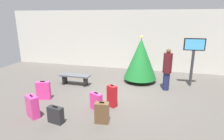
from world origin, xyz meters
TOP-DOWN VIEW (x-y plane):
  - ground_plane at (0.00, 0.00)m, footprint 16.00×16.00m
  - back_wall at (0.00, 4.13)m, footprint 16.00×0.20m
  - holiday_tree at (0.53, 1.91)m, footprint 1.56×1.56m
  - flight_info_kiosk at (2.82, 1.92)m, footprint 0.89×0.15m
  - waiting_bench at (-2.30, 0.69)m, footprint 1.40×0.44m
  - traveller_0 at (1.73, 1.11)m, footprint 0.46×0.46m
  - suitcase_0 at (-0.13, -2.09)m, footprint 0.44×0.28m
  - suitcase_1 at (-2.32, -2.31)m, footprint 0.53×0.45m
  - suitcase_2 at (-0.11, -0.99)m, footprint 0.38×0.34m
  - suitcase_3 at (-0.57, -1.35)m, footprint 0.47×0.34m
  - suitcase_4 at (-1.45, -2.44)m, footprint 0.51×0.29m
  - suitcase_5 at (-2.78, -1.05)m, footprint 0.54×0.32m

SIDE VIEW (x-z plane):
  - ground_plane at x=0.00m, z-range 0.00..0.00m
  - suitcase_4 at x=-1.45m, z-range -0.02..0.52m
  - suitcase_3 at x=-0.57m, z-range -0.02..0.60m
  - suitcase_0 at x=-0.13m, z-range -0.02..0.66m
  - suitcase_5 at x=-2.78m, z-range -0.02..0.71m
  - suitcase_1 at x=-2.32m, z-range -0.02..0.72m
  - waiting_bench at x=-2.30m, z-range 0.12..0.60m
  - suitcase_2 at x=-0.11m, z-range -0.02..0.78m
  - traveller_0 at x=1.73m, z-range 0.05..1.83m
  - holiday_tree at x=0.53m, z-range 0.03..2.23m
  - flight_info_kiosk at x=2.82m, z-range 0.42..2.57m
  - back_wall at x=0.00m, z-range 0.00..3.40m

